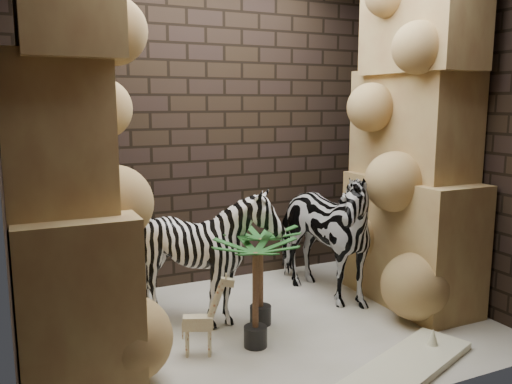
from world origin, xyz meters
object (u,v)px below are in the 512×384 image
zebra_left (206,262)px  palm_back (255,293)px  giraffe_toy (198,314)px  zebra_right (318,222)px  surfboard (394,375)px  palm_front (261,276)px

zebra_left → palm_back: 0.57m
giraffe_toy → palm_back: 0.43m
zebra_left → giraffe_toy: zebra_left is taller
zebra_right → zebra_left: zebra_right is taller
zebra_right → giraffe_toy: size_ratio=2.31×
giraffe_toy → palm_back: palm_back is taller
giraffe_toy → surfboard: 1.35m
giraffe_toy → surfboard: (1.02, -0.84, -0.28)m
zebra_left → palm_front: (0.39, -0.18, -0.11)m
palm_back → zebra_left: bearing=109.8°
zebra_left → surfboard: (0.80, -1.31, -0.48)m
surfboard → giraffe_toy: bearing=119.5°
zebra_right → palm_front: 0.84m
palm_front → zebra_right: bearing=24.4°
zebra_right → giraffe_toy: zebra_right is taller
palm_back → surfboard: 1.07m
zebra_right → palm_back: 1.17m
palm_front → palm_back: (-0.20, -0.34, 0.00)m
zebra_right → zebra_left: bearing=177.4°
zebra_left → surfboard: 1.61m
palm_front → surfboard: 1.26m
palm_front → palm_back: size_ratio=1.00×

